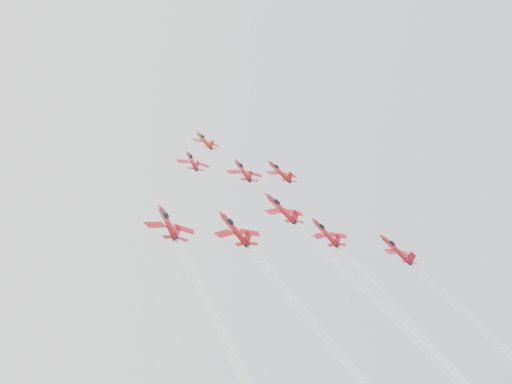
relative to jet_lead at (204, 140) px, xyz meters
name	(u,v)px	position (x,y,z in m)	size (l,w,h in m)	color
jet_lead	(204,140)	(0.00, 0.00, 0.00)	(8.50, 10.41, 8.09)	#B01E10
jet_row2_left	(192,161)	(-8.18, -11.47, -8.78)	(8.65, 10.59, 8.23)	#A8101C
jet_row2_center	(243,170)	(4.77, -13.39, -10.24)	(9.63, 11.79, 9.16)	#A40F1D
jet_row2_right	(280,171)	(16.31, -11.91, -9.10)	(9.37, 11.47, 8.92)	#A00F12
jet_center	(406,362)	(7.03, -68.90, -52.80)	(10.48, 91.47, 70.46)	#A70F19
jet_rear_right	(452,377)	(13.81, -72.12, -55.27)	(9.30, 81.22, 62.56)	maroon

